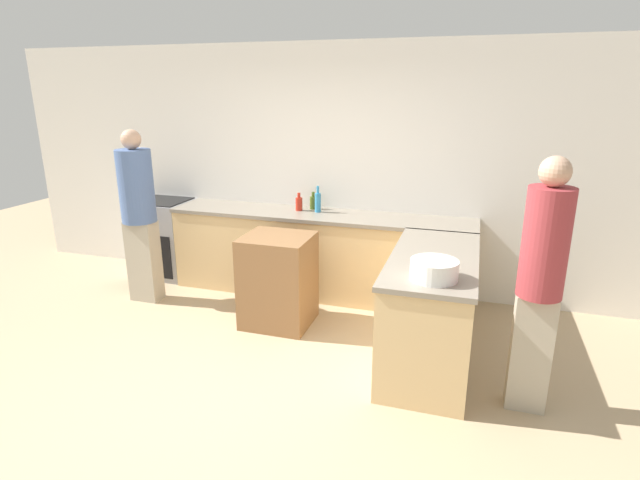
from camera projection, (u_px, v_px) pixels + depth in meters
ground_plane at (240, 391)px, 3.82m from camera, size 14.00×14.00×0.00m
wall_back at (328, 170)px, 5.56m from camera, size 8.00×0.06×2.70m
counter_back at (319, 254)px, 5.52m from camera, size 3.32×0.63×0.93m
counter_peninsula at (431, 308)px, 4.15m from camera, size 0.69×1.59×0.93m
range_oven at (164, 238)px, 6.10m from camera, size 0.66×0.59×0.94m
island_table at (278, 280)px, 4.81m from camera, size 0.64×0.59×0.89m
mixing_bowl at (434, 270)px, 3.51m from camera, size 0.34×0.34×0.14m
olive_oil_bottle at (313, 202)px, 5.56m from camera, size 0.08×0.08×0.19m
hot_sauce_bottle at (299, 203)px, 5.49m from camera, size 0.08×0.08×0.20m
dish_soap_bottle at (318, 202)px, 5.41m from camera, size 0.07×0.07×0.29m
person_by_range at (139, 211)px, 5.20m from camera, size 0.35×0.35×1.83m
person_at_peninsula at (541, 278)px, 3.35m from camera, size 0.30×0.30×1.82m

